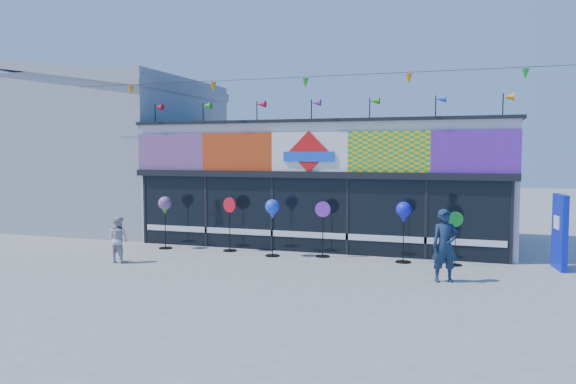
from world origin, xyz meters
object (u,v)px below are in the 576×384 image
at_px(spinner_2, 272,211).
at_px(spinner_3, 323,228).
at_px(spinner_0, 165,207).
at_px(child, 118,239).
at_px(blue_sign, 560,232).
at_px(spinner_1, 230,223).
at_px(spinner_4, 404,214).
at_px(adult_man, 445,246).
at_px(spinner_5, 455,237).

bearing_deg(spinner_2, spinner_3, 14.44).
distance_m(spinner_0, spinner_3, 5.18).
height_order(spinner_3, child, spinner_3).
distance_m(blue_sign, spinner_2, 7.84).
bearing_deg(spinner_0, blue_sign, 2.28).
xyz_separation_m(spinner_0, child, (-0.07, -2.40, -0.69)).
relative_size(spinner_0, spinner_2, 0.99).
relative_size(spinner_1, spinner_4, 0.99).
distance_m(spinner_2, spinner_3, 1.57).
bearing_deg(adult_man, spinner_5, 63.84).
relative_size(spinner_0, adult_man, 0.96).
bearing_deg(child, spinner_3, -147.54).
distance_m(blue_sign, spinner_0, 11.53).
height_order(blue_sign, adult_man, blue_sign).
bearing_deg(spinner_5, blue_sign, 7.55).
xyz_separation_m(spinner_3, spinner_5, (3.75, -0.09, -0.09)).
relative_size(spinner_4, adult_man, 0.98).
height_order(spinner_2, child, spinner_2).
bearing_deg(spinner_4, blue_sign, 5.32).
bearing_deg(spinner_5, spinner_2, -176.90).
bearing_deg(adult_man, child, 161.17).
height_order(adult_man, child, adult_man).
distance_m(blue_sign, spinner_4, 4.04).
xyz_separation_m(spinner_1, spinner_3, (3.00, -0.02, -0.02)).
relative_size(blue_sign, spinner_4, 1.16).
bearing_deg(child, spinner_4, -155.88).
xyz_separation_m(spinner_1, spinner_4, (5.36, -0.14, 0.48)).
distance_m(spinner_5, child, 9.32).
bearing_deg(spinner_0, adult_man, -12.81).
relative_size(spinner_2, spinner_3, 1.04).
bearing_deg(adult_man, spinner_4, 98.98).
bearing_deg(spinner_1, spinner_5, -0.94).
bearing_deg(spinner_1, spinner_2, -14.10).
relative_size(blue_sign, spinner_0, 1.18).
xyz_separation_m(blue_sign, spinner_2, (-7.81, -0.63, 0.36)).
bearing_deg(spinner_2, adult_man, -19.89).
xyz_separation_m(blue_sign, spinner_3, (-6.36, -0.26, -0.13)).
height_order(spinner_0, spinner_2, spinner_2).
distance_m(spinner_1, child, 3.45).
bearing_deg(child, spinner_2, -143.46).
relative_size(spinner_5, adult_man, 0.85).
xyz_separation_m(blue_sign, spinner_1, (-9.36, -0.24, -0.10)).
bearing_deg(blue_sign, adult_man, -146.81).
xyz_separation_m(spinner_5, adult_man, (-0.17, -2.10, 0.09)).
relative_size(spinner_3, child, 1.27).
distance_m(spinner_5, adult_man, 2.11).
relative_size(spinner_1, adult_man, 0.97).
xyz_separation_m(spinner_4, child, (-7.58, -2.49, -0.72)).
distance_m(adult_man, child, 8.82).
bearing_deg(spinner_5, spinner_0, -179.28).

